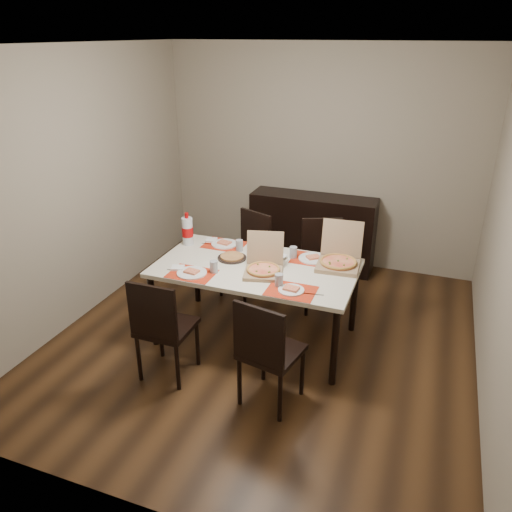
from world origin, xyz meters
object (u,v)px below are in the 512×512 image
dining_table (256,273)px  soda_bottle (188,231)px  sideboard (312,231)px  chair_far_right (322,260)px  chair_near_right (267,350)px  chair_near_left (162,325)px  chair_far_left (248,251)px  dip_bowl (280,257)px  pizza_box_center (264,267)px

dining_table → soda_bottle: soda_bottle is taller
sideboard → chair_far_right: chair_far_right is taller
chair_near_right → soda_bottle: 1.69m
dining_table → chair_near_right: size_ratio=1.94×
dining_table → chair_near_right: (0.41, -0.87, -0.17)m
chair_near_left → dining_table: bearing=59.2°
dining_table → chair_far_left: 0.90m
chair_far_right → dining_table: bearing=-116.2°
chair_near_right → dip_bowl: (-0.26, 1.10, 0.25)m
chair_near_left → pizza_box_center: pizza_box_center is taller
sideboard → chair_near_right: bearing=-82.9°
chair_near_left → sideboard: bearing=77.4°
dining_table → chair_near_left: (-0.50, -0.84, -0.17)m
dining_table → pizza_box_center: 0.19m
chair_far_left → dining_table: bearing=-64.3°
pizza_box_center → dip_bowl: (0.04, 0.33, -0.04)m
dining_table → dip_bowl: dip_bowl is taller
sideboard → chair_near_left: bearing=-102.6°
chair_far_left → pizza_box_center: pizza_box_center is taller
chair_near_left → pizza_box_center: 1.01m
dining_table → pizza_box_center: (0.11, -0.10, 0.12)m
chair_far_left → pizza_box_center: 1.07m
chair_near_right → dip_bowl: 1.16m
chair_far_right → pizza_box_center: bearing=-108.1°
chair_far_left → soda_bottle: (-0.43, -0.55, 0.38)m
chair_near_left → dip_bowl: size_ratio=7.45×
chair_far_right → soda_bottle: 1.42m
chair_near_left → dip_bowl: chair_near_left is taller
soda_bottle → chair_near_left: bearing=-74.2°
sideboard → chair_near_left: 2.67m
chair_near_left → soda_bottle: bearing=105.8°
chair_near_right → chair_far_right: size_ratio=1.00×
chair_near_left → pizza_box_center: bearing=50.5°
sideboard → chair_far_left: 1.07m
chair_far_right → soda_bottle: soda_bottle is taller
chair_far_left → chair_far_right: same height
sideboard → pizza_box_center: pizza_box_center is taller
chair_near_right → chair_near_left: bearing=178.4°
dining_table → chair_near_left: bearing=-120.8°
chair_far_left → chair_near_right: bearing=-64.6°
chair_near_left → soda_bottle: size_ratio=2.83×
sideboard → dip_bowl: sideboard is taller
chair_far_left → soda_bottle: size_ratio=2.83×
chair_near_left → soda_bottle: (-0.31, 1.09, 0.38)m
dining_table → chair_far_right: size_ratio=1.94×
chair_far_left → chair_far_right: 0.81m
dining_table → dip_bowl: size_ratio=14.43×
dining_table → pizza_box_center: size_ratio=4.17×
chair_far_left → dip_bowl: 0.82m
sideboard → chair_far_left: (-0.47, -0.96, 0.06)m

